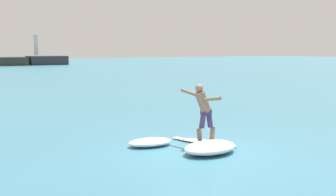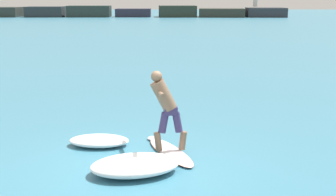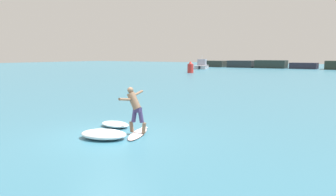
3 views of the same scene
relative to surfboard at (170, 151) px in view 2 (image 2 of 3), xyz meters
name	(u,v)px [view 2 (image 2 of 3)]	position (x,y,z in m)	size (l,w,h in m)	color
ground_plane	(136,165)	(-0.62, -0.71, -0.04)	(200.00, 200.00, 0.00)	teal
rock_jetty_breakwater	(138,12)	(-5.05, 61.29, 0.70)	(44.87, 5.09, 4.61)	#2C322D
surfboard	(170,151)	(0.00, 0.00, 0.00)	(1.19, 2.05, 0.21)	white
surfer	(165,104)	(-0.09, -0.05, 0.99)	(0.76, 1.56, 1.61)	brown
wave_foam_at_tail	(99,141)	(-1.49, 0.46, 0.07)	(1.29, 0.80, 0.22)	white
wave_foam_at_nose	(135,165)	(-0.61, -1.09, 0.11)	(1.83, 1.46, 0.30)	white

